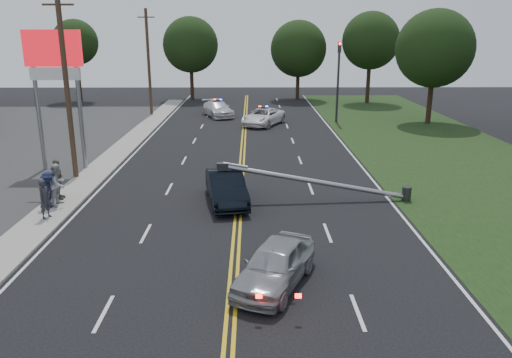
{
  "coord_description": "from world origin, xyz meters",
  "views": [
    {
      "loc": [
        0.61,
        -14.82,
        7.85
      ],
      "look_at": [
        0.8,
        6.04,
        1.7
      ],
      "focal_mm": 35.0,
      "sensor_mm": 36.0,
      "label": 1
    }
  ],
  "objects_px": {
    "bystander_a": "(45,199)",
    "emergency_a": "(263,117)",
    "utility_pole_mid": "(67,87)",
    "waiting_sedan": "(275,264)",
    "traffic_signal": "(338,75)",
    "pylon_sign": "(54,67)",
    "emergency_b": "(218,109)",
    "crashed_sedan": "(226,188)",
    "bystander_d": "(57,179)",
    "fallen_streetlight": "(326,183)",
    "bystander_c": "(49,190)",
    "bystander_b": "(58,184)",
    "utility_pole_far": "(149,62)"
  },
  "relations": [
    {
      "from": "bystander_a",
      "to": "emergency_a",
      "type": "bearing_deg",
      "value": -3.84
    },
    {
      "from": "utility_pole_mid",
      "to": "emergency_a",
      "type": "xyz_separation_m",
      "value": [
        10.84,
        16.66,
        -4.36
      ]
    },
    {
      "from": "waiting_sedan",
      "to": "emergency_a",
      "type": "bearing_deg",
      "value": 113.07
    },
    {
      "from": "emergency_a",
      "to": "traffic_signal",
      "type": "bearing_deg",
      "value": 36.83
    },
    {
      "from": "pylon_sign",
      "to": "bystander_a",
      "type": "height_order",
      "value": "pylon_sign"
    },
    {
      "from": "waiting_sedan",
      "to": "emergency_b",
      "type": "bearing_deg",
      "value": 120.42
    },
    {
      "from": "crashed_sedan",
      "to": "waiting_sedan",
      "type": "bearing_deg",
      "value": -86.52
    },
    {
      "from": "utility_pole_mid",
      "to": "bystander_d",
      "type": "bearing_deg",
      "value": -82.52
    },
    {
      "from": "waiting_sedan",
      "to": "utility_pole_mid",
      "type": "bearing_deg",
      "value": 154.22
    },
    {
      "from": "fallen_streetlight",
      "to": "bystander_a",
      "type": "bearing_deg",
      "value": -168.85
    },
    {
      "from": "pylon_sign",
      "to": "bystander_c",
      "type": "xyz_separation_m",
      "value": [
        1.86,
        -7.09,
        -5.04
      ]
    },
    {
      "from": "emergency_b",
      "to": "bystander_c",
      "type": "xyz_separation_m",
      "value": [
        -5.99,
        -26.41,
        0.23
      ]
    },
    {
      "from": "bystander_b",
      "to": "emergency_a",
      "type": "bearing_deg",
      "value": -16.75
    },
    {
      "from": "fallen_streetlight",
      "to": "emergency_a",
      "type": "height_order",
      "value": "fallen_streetlight"
    },
    {
      "from": "pylon_sign",
      "to": "emergency_b",
      "type": "bearing_deg",
      "value": 67.9
    },
    {
      "from": "pylon_sign",
      "to": "utility_pole_far",
      "type": "height_order",
      "value": "utility_pole_far"
    },
    {
      "from": "fallen_streetlight",
      "to": "emergency_b",
      "type": "height_order",
      "value": "fallen_streetlight"
    },
    {
      "from": "pylon_sign",
      "to": "utility_pole_far",
      "type": "bearing_deg",
      "value": 86.28
    },
    {
      "from": "traffic_signal",
      "to": "utility_pole_far",
      "type": "xyz_separation_m",
      "value": [
        -17.5,
        4.0,
        0.88
      ]
    },
    {
      "from": "fallen_streetlight",
      "to": "emergency_b",
      "type": "xyz_separation_m",
      "value": [
        -6.84,
        25.32,
        -0.18
      ]
    },
    {
      "from": "emergency_a",
      "to": "bystander_d",
      "type": "distance_m",
      "value": 23.0
    },
    {
      "from": "bystander_b",
      "to": "bystander_c",
      "type": "distance_m",
      "value": 0.5
    },
    {
      "from": "waiting_sedan",
      "to": "bystander_a",
      "type": "height_order",
      "value": "bystander_a"
    },
    {
      "from": "utility_pole_mid",
      "to": "emergency_a",
      "type": "height_order",
      "value": "utility_pole_mid"
    },
    {
      "from": "pylon_sign",
      "to": "bystander_a",
      "type": "xyz_separation_m",
      "value": [
        2.22,
        -8.46,
        -5.01
      ]
    },
    {
      "from": "bystander_a",
      "to": "bystander_d",
      "type": "bearing_deg",
      "value": 28.44
    },
    {
      "from": "bystander_a",
      "to": "waiting_sedan",
      "type": "bearing_deg",
      "value": -101.92
    },
    {
      "from": "utility_pole_mid",
      "to": "waiting_sedan",
      "type": "height_order",
      "value": "utility_pole_mid"
    },
    {
      "from": "utility_pole_far",
      "to": "waiting_sedan",
      "type": "distance_m",
      "value": 36.16
    },
    {
      "from": "utility_pole_far",
      "to": "crashed_sedan",
      "type": "bearing_deg",
      "value": -71.84
    },
    {
      "from": "crashed_sedan",
      "to": "waiting_sedan",
      "type": "distance_m",
      "value": 8.32
    },
    {
      "from": "traffic_signal",
      "to": "bystander_d",
      "type": "distance_m",
      "value": 27.88
    },
    {
      "from": "emergency_b",
      "to": "bystander_c",
      "type": "relative_size",
      "value": 3.01
    },
    {
      "from": "emergency_b",
      "to": "bystander_b",
      "type": "bearing_deg",
      "value": -123.41
    },
    {
      "from": "bystander_c",
      "to": "pylon_sign",
      "type": "bearing_deg",
      "value": 21.83
    },
    {
      "from": "utility_pole_mid",
      "to": "pylon_sign",
      "type": "bearing_deg",
      "value": 123.02
    },
    {
      "from": "utility_pole_far",
      "to": "emergency_b",
      "type": "height_order",
      "value": "utility_pole_far"
    },
    {
      "from": "bystander_d",
      "to": "waiting_sedan",
      "type": "bearing_deg",
      "value": -131.35
    },
    {
      "from": "waiting_sedan",
      "to": "bystander_b",
      "type": "height_order",
      "value": "bystander_b"
    },
    {
      "from": "crashed_sedan",
      "to": "bystander_b",
      "type": "relative_size",
      "value": 2.34
    },
    {
      "from": "emergency_b",
      "to": "utility_pole_far",
      "type": "bearing_deg",
      "value": 153.0
    },
    {
      "from": "fallen_streetlight",
      "to": "utility_pole_mid",
      "type": "xyz_separation_m",
      "value": [
        -13.39,
        4.0,
        4.17
      ]
    },
    {
      "from": "waiting_sedan",
      "to": "bystander_d",
      "type": "distance_m",
      "value": 13.12
    },
    {
      "from": "utility_pole_mid",
      "to": "waiting_sedan",
      "type": "bearing_deg",
      "value": -49.39
    },
    {
      "from": "crashed_sedan",
      "to": "emergency_b",
      "type": "xyz_separation_m",
      "value": [
        -2.06,
        25.54,
        -0.03
      ]
    },
    {
      "from": "waiting_sedan",
      "to": "emergency_b",
      "type": "distance_m",
      "value": 33.87
    },
    {
      "from": "bystander_a",
      "to": "bystander_b",
      "type": "height_order",
      "value": "bystander_b"
    },
    {
      "from": "waiting_sedan",
      "to": "utility_pole_far",
      "type": "bearing_deg",
      "value": 130.72
    },
    {
      "from": "utility_pole_far",
      "to": "crashed_sedan",
      "type": "distance_m",
      "value": 27.93
    },
    {
      "from": "waiting_sedan",
      "to": "bystander_b",
      "type": "xyz_separation_m",
      "value": [
        -9.71,
        7.6,
        0.39
      ]
    }
  ]
}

